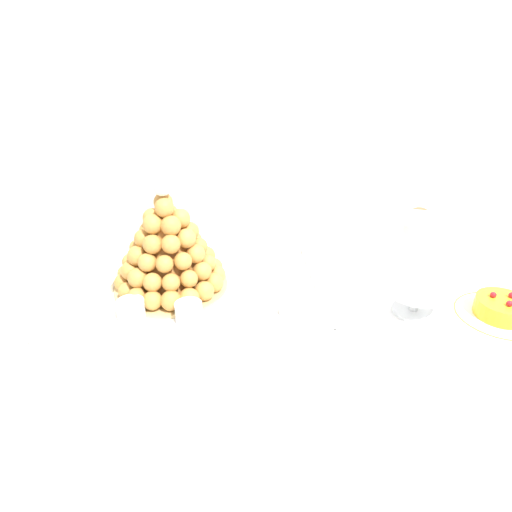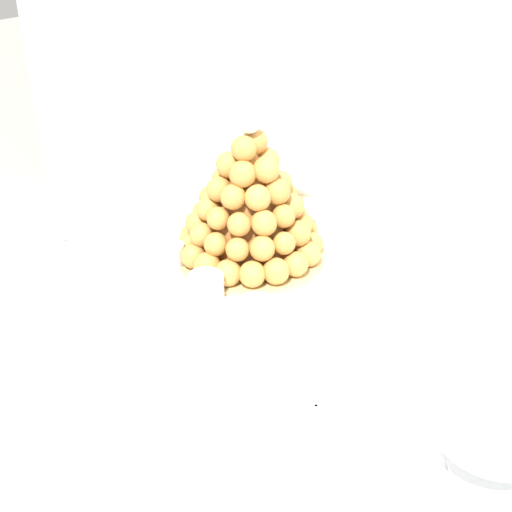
{
  "view_description": "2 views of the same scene",
  "coord_description": "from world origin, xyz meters",
  "px_view_note": "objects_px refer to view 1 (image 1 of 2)",
  "views": [
    {
      "loc": [
        -0.13,
        -0.88,
        1.38
      ],
      "look_at": [
        -0.06,
        0.0,
        0.92
      ],
      "focal_mm": 31.63,
      "sensor_mm": 36.0,
      "label": 1
    },
    {
      "loc": [
        0.52,
        -0.66,
        1.45
      ],
      "look_at": [
        -0.14,
        -0.01,
        0.89
      ],
      "focal_mm": 48.64,
      "sensor_mm": 36.0,
      "label": 2
    }
  ],
  "objects_px": {
    "serving_tray": "(191,293)",
    "croquembouche": "(168,249)",
    "creme_brulee_ramekin": "(93,286)",
    "fruit_tart_plate": "(501,311)",
    "dessert_cup_centre": "(189,313)",
    "macaron_goblet": "(423,257)",
    "dessert_cup_mid_right": "(243,309)",
    "dessert_cup_left": "(75,315)",
    "dessert_cup_mid_left": "(131,311)",
    "wine_glass": "(178,224)",
    "dessert_cup_right": "(292,304)"
  },
  "relations": [
    {
      "from": "creme_brulee_ramekin",
      "to": "macaron_goblet",
      "type": "height_order",
      "value": "macaron_goblet"
    },
    {
      "from": "dessert_cup_right",
      "to": "croquembouche",
      "type": "bearing_deg",
      "value": 154.4
    },
    {
      "from": "serving_tray",
      "to": "creme_brulee_ramekin",
      "type": "xyz_separation_m",
      "value": [
        -0.24,
        0.03,
        0.01
      ]
    },
    {
      "from": "dessert_cup_right",
      "to": "macaron_goblet",
      "type": "height_order",
      "value": "macaron_goblet"
    },
    {
      "from": "creme_brulee_ramekin",
      "to": "serving_tray",
      "type": "bearing_deg",
      "value": -7.12
    },
    {
      "from": "serving_tray",
      "to": "croquembouche",
      "type": "relative_size",
      "value": 2.27
    },
    {
      "from": "dessert_cup_mid_right",
      "to": "fruit_tart_plate",
      "type": "height_order",
      "value": "dessert_cup_mid_right"
    },
    {
      "from": "serving_tray",
      "to": "fruit_tart_plate",
      "type": "xyz_separation_m",
      "value": [
        0.7,
        -0.15,
        0.01
      ]
    },
    {
      "from": "dessert_cup_centre",
      "to": "creme_brulee_ramekin",
      "type": "distance_m",
      "value": 0.29
    },
    {
      "from": "dessert_cup_centre",
      "to": "dessert_cup_mid_right",
      "type": "xyz_separation_m",
      "value": [
        0.12,
        0.0,
        0.0
      ]
    },
    {
      "from": "dessert_cup_mid_left",
      "to": "dessert_cup_centre",
      "type": "relative_size",
      "value": 1.02
    },
    {
      "from": "creme_brulee_ramekin",
      "to": "macaron_goblet",
      "type": "distance_m",
      "value": 0.78
    },
    {
      "from": "wine_glass",
      "to": "fruit_tart_plate",
      "type": "bearing_deg",
      "value": -22.19
    },
    {
      "from": "serving_tray",
      "to": "dessert_cup_right",
      "type": "bearing_deg",
      "value": -24.47
    },
    {
      "from": "dessert_cup_centre",
      "to": "creme_brulee_ramekin",
      "type": "xyz_separation_m",
      "value": [
        -0.24,
        0.15,
        -0.01
      ]
    },
    {
      "from": "fruit_tart_plate",
      "to": "croquembouche",
      "type": "bearing_deg",
      "value": 166.69
    },
    {
      "from": "serving_tray",
      "to": "dessert_cup_left",
      "type": "bearing_deg",
      "value": -153.93
    },
    {
      "from": "dessert_cup_mid_left",
      "to": "wine_glass",
      "type": "xyz_separation_m",
      "value": [
        0.09,
        0.25,
        0.1
      ]
    },
    {
      "from": "serving_tray",
      "to": "macaron_goblet",
      "type": "relative_size",
      "value": 2.61
    },
    {
      "from": "dessert_cup_mid_left",
      "to": "dessert_cup_right",
      "type": "distance_m",
      "value": 0.36
    },
    {
      "from": "dessert_cup_mid_right",
      "to": "macaron_goblet",
      "type": "height_order",
      "value": "macaron_goblet"
    },
    {
      "from": "serving_tray",
      "to": "dessert_cup_left",
      "type": "height_order",
      "value": "dessert_cup_left"
    },
    {
      "from": "creme_brulee_ramekin",
      "to": "croquembouche",
      "type": "bearing_deg",
      "value": -0.46
    },
    {
      "from": "croquembouche",
      "to": "dessert_cup_mid_left",
      "type": "height_order",
      "value": "croquembouche"
    },
    {
      "from": "dessert_cup_centre",
      "to": "dessert_cup_right",
      "type": "bearing_deg",
      "value": 4.04
    },
    {
      "from": "dessert_cup_left",
      "to": "wine_glass",
      "type": "relative_size",
      "value": 0.34
    },
    {
      "from": "dessert_cup_mid_left",
      "to": "macaron_goblet",
      "type": "relative_size",
      "value": 0.25
    },
    {
      "from": "macaron_goblet",
      "to": "fruit_tart_plate",
      "type": "height_order",
      "value": "macaron_goblet"
    },
    {
      "from": "dessert_cup_left",
      "to": "dessert_cup_mid_left",
      "type": "relative_size",
      "value": 0.96
    },
    {
      "from": "creme_brulee_ramekin",
      "to": "fruit_tart_plate",
      "type": "distance_m",
      "value": 0.96
    },
    {
      "from": "dessert_cup_mid_left",
      "to": "croquembouche",
      "type": "bearing_deg",
      "value": 59.69
    },
    {
      "from": "wine_glass",
      "to": "croquembouche",
      "type": "bearing_deg",
      "value": -97.42
    },
    {
      "from": "croquembouche",
      "to": "dessert_cup_mid_right",
      "type": "xyz_separation_m",
      "value": [
        0.17,
        -0.15,
        -0.08
      ]
    },
    {
      "from": "croquembouche",
      "to": "dessert_cup_mid_left",
      "type": "xyz_separation_m",
      "value": [
        -0.08,
        -0.13,
        -0.08
      ]
    },
    {
      "from": "croquembouche",
      "to": "dessert_cup_right",
      "type": "xyz_separation_m",
      "value": [
        0.28,
        -0.13,
        -0.08
      ]
    },
    {
      "from": "dessert_cup_mid_right",
      "to": "dessert_cup_left",
      "type": "bearing_deg",
      "value": 179.08
    },
    {
      "from": "dessert_cup_left",
      "to": "dessert_cup_centre",
      "type": "xyz_separation_m",
      "value": [
        0.24,
        -0.01,
        -0.0
      ]
    },
    {
      "from": "dessert_cup_left",
      "to": "fruit_tart_plate",
      "type": "xyz_separation_m",
      "value": [
        0.94,
        -0.03,
        -0.02
      ]
    },
    {
      "from": "dessert_cup_right",
      "to": "dessert_cup_left",
      "type": "bearing_deg",
      "value": -178.73
    },
    {
      "from": "serving_tray",
      "to": "dessert_cup_centre",
      "type": "relative_size",
      "value": 10.57
    },
    {
      "from": "dessert_cup_left",
      "to": "dessert_cup_centre",
      "type": "distance_m",
      "value": 0.24
    },
    {
      "from": "dessert_cup_mid_left",
      "to": "wine_glass",
      "type": "distance_m",
      "value": 0.29
    },
    {
      "from": "macaron_goblet",
      "to": "dessert_cup_left",
      "type": "bearing_deg",
      "value": -179.65
    },
    {
      "from": "serving_tray",
      "to": "dessert_cup_centre",
      "type": "height_order",
      "value": "dessert_cup_centre"
    },
    {
      "from": "serving_tray",
      "to": "fruit_tart_plate",
      "type": "relative_size",
      "value": 3.14
    },
    {
      "from": "croquembouche",
      "to": "dessert_cup_centre",
      "type": "distance_m",
      "value": 0.18
    },
    {
      "from": "wine_glass",
      "to": "dessert_cup_centre",
      "type": "bearing_deg",
      "value": -82.66
    },
    {
      "from": "serving_tray",
      "to": "dessert_cup_right",
      "type": "xyz_separation_m",
      "value": [
        0.23,
        -0.11,
        0.03
      ]
    },
    {
      "from": "serving_tray",
      "to": "creme_brulee_ramekin",
      "type": "height_order",
      "value": "creme_brulee_ramekin"
    },
    {
      "from": "wine_glass",
      "to": "dessert_cup_mid_right",
      "type": "bearing_deg",
      "value": -60.75
    }
  ]
}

